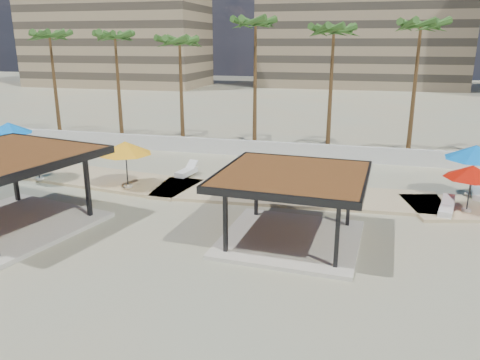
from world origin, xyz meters
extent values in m
plane|color=tan|center=(0.00, 0.00, 0.00)|extent=(200.00, 200.00, 0.00)
cube|color=#C6B284|center=(-12.00, 7.50, 0.06)|extent=(16.40, 6.19, 0.24)
cube|color=#C6B284|center=(2.00, 7.00, 0.06)|extent=(16.24, 5.11, 0.24)
cube|color=silver|center=(0.00, 16.00, 0.60)|extent=(56.00, 0.30, 1.20)
cube|color=#937F60|center=(-42.00, 68.00, 15.00)|extent=(34.00, 16.00, 30.00)
cube|color=#847259|center=(4.00, 78.00, 14.00)|extent=(38.00, 16.00, 28.00)
cube|color=beige|center=(2.80, 0.89, 0.09)|extent=(6.22, 6.22, 0.18)
cube|color=black|center=(0.45, -1.20, 1.52)|extent=(0.17, 0.17, 2.67)
cube|color=black|center=(0.71, 3.25, 1.52)|extent=(0.17, 0.17, 2.67)
cube|color=black|center=(4.90, -1.47, 1.52)|extent=(0.17, 0.17, 2.67)
cube|color=black|center=(5.16, 2.98, 1.52)|extent=(0.17, 0.17, 2.67)
cube|color=brown|center=(2.80, 0.89, 2.98)|extent=(6.41, 6.41, 0.25)
cube|color=black|center=(2.63, -2.14, 2.98)|extent=(6.15, 0.47, 0.30)
cube|color=black|center=(2.98, 3.92, 2.98)|extent=(6.15, 0.47, 0.30)
cube|color=black|center=(-0.22, 1.07, 2.98)|extent=(0.47, 6.15, 0.30)
cube|color=black|center=(5.83, 0.71, 2.98)|extent=(0.47, 6.15, 0.30)
cube|color=beige|center=(-10.24, -1.01, 0.10)|extent=(8.08, 8.08, 0.21)
cube|color=black|center=(-12.24, 2.05, 1.76)|extent=(0.22, 0.22, 3.10)
cube|color=black|center=(-7.18, 0.99, 1.76)|extent=(0.22, 0.22, 3.10)
cube|color=black|center=(-9.52, 2.43, 3.46)|extent=(7.01, 1.59, 0.35)
cube|color=black|center=(-6.80, -1.74, 3.46)|extent=(1.59, 7.01, 0.35)
cylinder|color=beige|center=(-18.50, 9.20, 0.25)|extent=(0.55, 0.55, 0.13)
cylinder|color=#262628|center=(-18.50, 9.20, 1.50)|extent=(0.08, 0.08, 2.64)
cone|color=#0673E2|center=(-18.50, 9.20, 2.63)|extent=(3.79, 3.79, 0.77)
cylinder|color=beige|center=(-7.65, 5.80, 0.24)|extent=(0.53, 0.53, 0.13)
cylinder|color=#262628|center=(-7.65, 5.80, 1.46)|extent=(0.07, 0.07, 2.55)
cone|color=#FAA718|center=(-7.65, 5.80, 2.55)|extent=(3.40, 3.40, 0.74)
cylinder|color=beige|center=(10.94, 6.44, 0.24)|extent=(0.46, 0.46, 0.11)
cylinder|color=#262628|center=(10.94, 6.44, 1.29)|extent=(0.07, 0.07, 2.23)
cone|color=#BB1305|center=(10.94, 6.44, 2.25)|extent=(2.82, 2.82, 0.65)
cylinder|color=beige|center=(11.59, 9.20, 0.25)|extent=(0.56, 0.56, 0.13)
cylinder|color=#262628|center=(11.59, 9.20, 1.52)|extent=(0.08, 0.08, 2.67)
cone|color=#0673E2|center=(11.59, 9.20, 2.66)|extent=(4.03, 4.03, 0.78)
cylinder|color=beige|center=(-13.71, 5.80, 0.24)|extent=(0.50, 0.50, 0.12)
cylinder|color=#262628|center=(-13.71, 5.80, 1.38)|extent=(0.07, 0.07, 2.40)
cone|color=#0673E2|center=(-13.71, 5.80, 2.41)|extent=(2.99, 2.99, 0.70)
cube|color=white|center=(-5.27, 9.20, 0.31)|extent=(0.96, 1.97, 0.26)
cube|color=white|center=(-5.27, 9.20, 0.47)|extent=(0.96, 1.97, 0.06)
cube|color=white|center=(-5.16, 9.93, 0.70)|extent=(0.72, 0.74, 0.48)
cube|color=white|center=(9.90, 5.91, 0.31)|extent=(1.03, 1.90, 0.25)
cube|color=white|center=(9.90, 5.91, 0.46)|extent=(1.03, 1.90, 0.05)
cube|color=white|center=(10.06, 6.59, 0.68)|extent=(0.72, 0.74, 0.46)
cube|color=white|center=(12.02, 9.20, 0.32)|extent=(0.90, 2.02, 0.27)
cube|color=white|center=(12.02, 9.20, 0.48)|extent=(0.90, 2.02, 0.06)
cube|color=white|center=(12.11, 9.96, 0.72)|extent=(0.72, 0.74, 0.50)
cube|color=white|center=(12.11, 9.20, 0.33)|extent=(1.00, 2.17, 0.29)
cube|color=white|center=(12.11, 9.20, 0.50)|extent=(1.00, 2.17, 0.06)
cube|color=white|center=(12.21, 10.01, 0.75)|extent=(0.78, 0.80, 0.53)
cone|color=brown|center=(-21.00, 18.30, 4.56)|extent=(0.36, 0.36, 9.13)
ellipsoid|color=#2F5C20|center=(-21.00, 18.30, 8.88)|extent=(3.00, 3.00, 1.80)
cone|color=brown|center=(-15.00, 18.70, 4.53)|extent=(0.36, 0.36, 9.06)
ellipsoid|color=#2F5C20|center=(-15.00, 18.70, 8.81)|extent=(3.00, 3.00, 1.80)
cone|color=brown|center=(-9.00, 18.10, 4.32)|extent=(0.36, 0.36, 8.64)
ellipsoid|color=#2F5C20|center=(-9.00, 18.10, 8.39)|extent=(3.00, 3.00, 1.80)
cone|color=brown|center=(-3.00, 18.90, 5.01)|extent=(0.36, 0.36, 10.03)
ellipsoid|color=#2F5C20|center=(-3.00, 18.90, 9.78)|extent=(3.00, 3.00, 1.80)
cone|color=brown|center=(3.00, 18.40, 4.71)|extent=(0.36, 0.36, 9.43)
ellipsoid|color=#2F5C20|center=(3.00, 18.40, 9.18)|extent=(3.00, 3.00, 1.80)
cone|color=brown|center=(9.00, 18.60, 4.87)|extent=(0.36, 0.36, 9.74)
ellipsoid|color=#2F5C20|center=(9.00, 18.60, 9.49)|extent=(3.00, 3.00, 1.80)
camera|label=1|loc=(5.50, -18.05, 8.43)|focal=35.00mm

